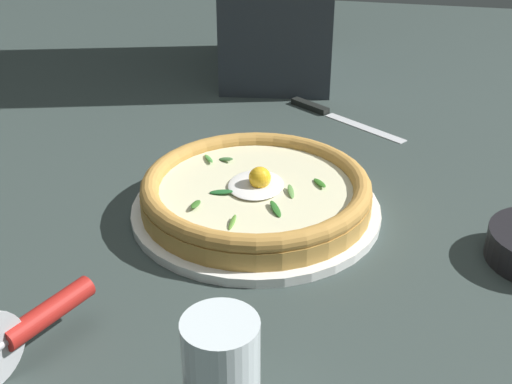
{
  "coord_description": "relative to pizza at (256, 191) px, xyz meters",
  "views": [
    {
      "loc": [
        0.72,
        0.12,
        0.45
      ],
      "look_at": [
        -0.02,
        -0.02,
        0.03
      ],
      "focal_mm": 47.38,
      "sensor_mm": 36.0,
      "label": 1
    }
  ],
  "objects": [
    {
      "name": "pizza_plate",
      "position": [
        -0.0,
        -0.0,
        -0.03
      ],
      "size": [
        0.32,
        0.32,
        0.01
      ],
      "primitive_type": "cylinder",
      "color": "white",
      "rests_on": "ground"
    },
    {
      "name": "ground_plane",
      "position": [
        0.02,
        0.02,
        -0.05
      ],
      "size": [
        2.4,
        2.4,
        0.03
      ],
      "primitive_type": "cube",
      "color": "#333F3C",
      "rests_on": "ground"
    },
    {
      "name": "pizza",
      "position": [
        0.0,
        0.0,
        0.0
      ],
      "size": [
        0.29,
        0.29,
        0.06
      ],
      "color": "#C08E42",
      "rests_on": "pizza_plate"
    },
    {
      "name": "table_knife",
      "position": [
        -0.35,
        0.06,
        -0.03
      ],
      "size": [
        0.15,
        0.2,
        0.01
      ],
      "color": "silver",
      "rests_on": "ground"
    },
    {
      "name": "pizza_cutter",
      "position": [
        0.3,
        -0.15,
        0.01
      ],
      "size": [
        0.15,
        0.07,
        0.08
      ],
      "color": "silver",
      "rests_on": "ground"
    },
    {
      "name": "drinking_glass",
      "position": [
        0.34,
        0.04,
        0.01
      ],
      "size": [
        0.06,
        0.06,
        0.1
      ],
      "color": "silver",
      "rests_on": "ground"
    }
  ]
}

